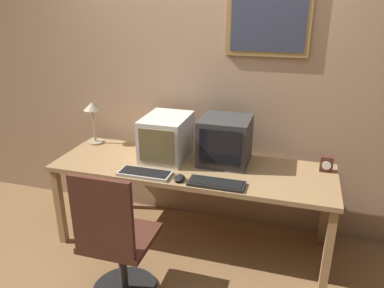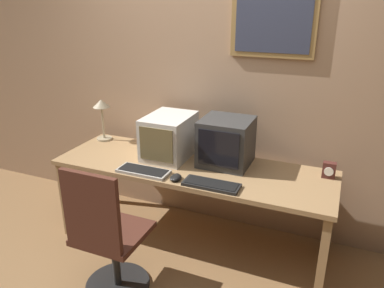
{
  "view_description": "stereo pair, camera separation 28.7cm",
  "coord_description": "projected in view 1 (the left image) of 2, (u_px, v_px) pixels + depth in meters",
  "views": [
    {
      "loc": [
        0.77,
        -1.78,
        1.94
      ],
      "look_at": [
        0.0,
        0.78,
        0.9
      ],
      "focal_mm": 35.0,
      "sensor_mm": 36.0,
      "label": 1
    },
    {
      "loc": [
        1.04,
        -1.69,
        1.94
      ],
      "look_at": [
        0.0,
        0.78,
        0.9
      ],
      "focal_mm": 35.0,
      "sensor_mm": 36.0,
      "label": 2
    }
  ],
  "objects": [
    {
      "name": "monitor_left",
      "position": [
        167.0,
        137.0,
        3.03
      ],
      "size": [
        0.34,
        0.46,
        0.35
      ],
      "color": "beige",
      "rests_on": "desk"
    },
    {
      "name": "keyboard_side",
      "position": [
        216.0,
        183.0,
        2.63
      ],
      "size": [
        0.4,
        0.15,
        0.03
      ],
      "color": "black",
      "rests_on": "desk"
    },
    {
      "name": "monitor_right",
      "position": [
        225.0,
        141.0,
        2.94
      ],
      "size": [
        0.38,
        0.38,
        0.37
      ],
      "color": "#333333",
      "rests_on": "desk"
    },
    {
      "name": "mouse_near_keyboard",
      "position": [
        180.0,
        178.0,
        2.69
      ],
      "size": [
        0.06,
        0.1,
        0.04
      ],
      "color": "black",
      "rests_on": "desk"
    },
    {
      "name": "desk_clock",
      "position": [
        326.0,
        164.0,
        2.82
      ],
      "size": [
        0.09,
        0.06,
        0.12
      ],
      "color": "#4C231E",
      "rests_on": "desk"
    },
    {
      "name": "desk",
      "position": [
        192.0,
        173.0,
        2.96
      ],
      "size": [
        2.19,
        0.7,
        0.71
      ],
      "color": "#99754C",
      "rests_on": "ground_plane"
    },
    {
      "name": "wall_back",
      "position": [
        209.0,
        79.0,
        3.15
      ],
      "size": [
        8.0,
        0.08,
        2.6
      ],
      "color": "tan",
      "rests_on": "ground_plane"
    },
    {
      "name": "desk_lamp",
      "position": [
        93.0,
        113.0,
        3.3
      ],
      "size": [
        0.15,
        0.15,
        0.38
      ],
      "color": "tan",
      "rests_on": "desk"
    },
    {
      "name": "office_chair",
      "position": [
        116.0,
        247.0,
        2.44
      ],
      "size": [
        0.46,
        0.46,
        0.99
      ],
      "color": "black",
      "rests_on": "ground_plane"
    },
    {
      "name": "keyboard_main",
      "position": [
        145.0,
        173.0,
        2.78
      ],
      "size": [
        0.4,
        0.16,
        0.03
      ],
      "color": "#A8A399",
      "rests_on": "desk"
    },
    {
      "name": "mouse_far_corner",
      "position": [
        179.0,
        178.0,
        2.7
      ],
      "size": [
        0.06,
        0.12,
        0.04
      ],
      "color": "black",
      "rests_on": "desk"
    }
  ]
}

